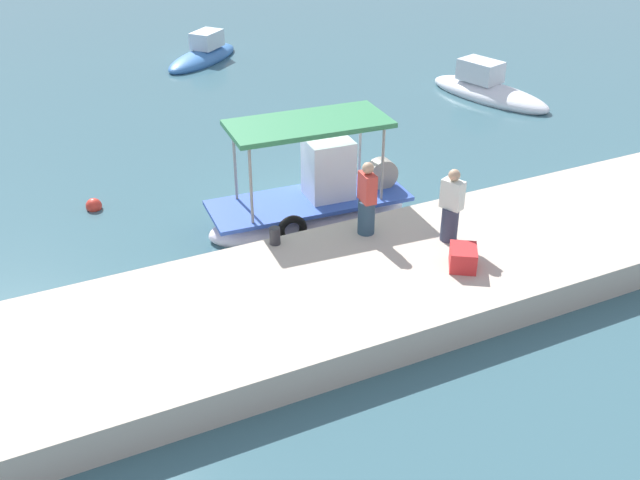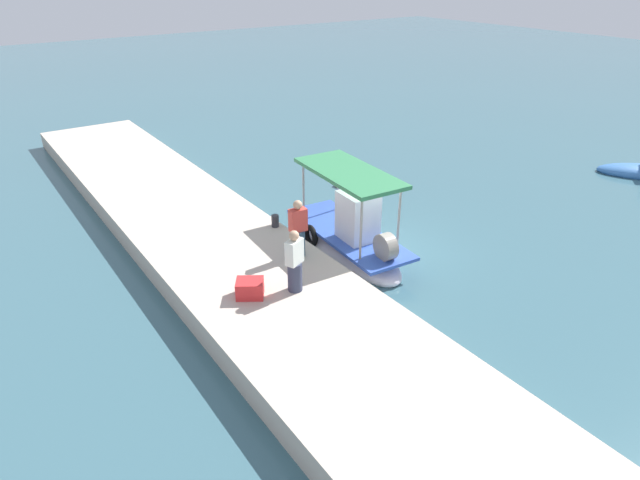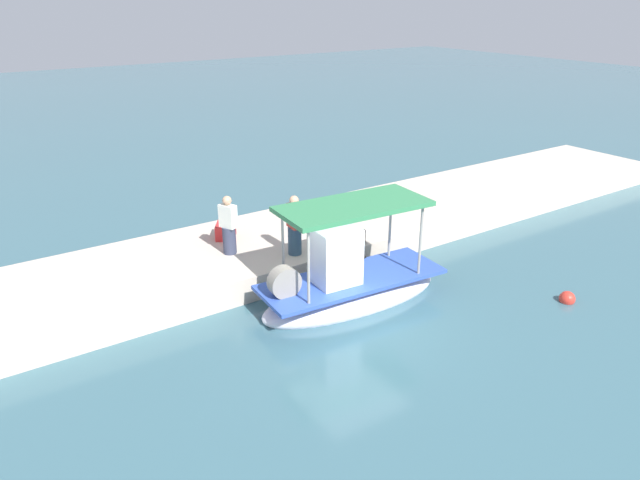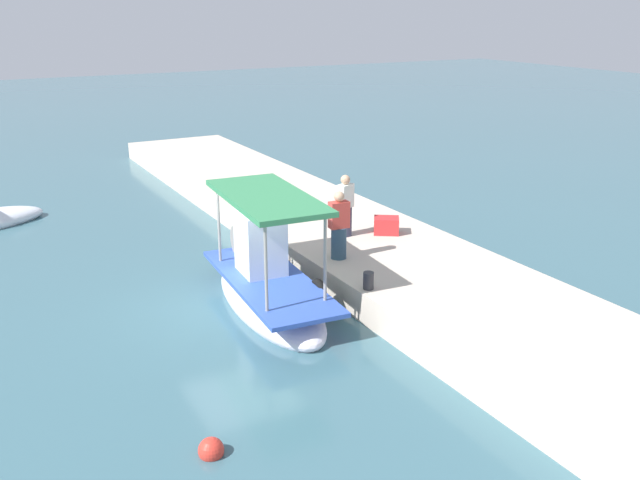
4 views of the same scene
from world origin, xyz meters
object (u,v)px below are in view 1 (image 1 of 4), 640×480
(main_fishing_boat, at_px, (313,205))
(cargo_crate, at_px, (463,258))
(moored_boat_mid, at_px, (203,56))
(moored_boat_near, at_px, (488,91))
(marker_buoy, at_px, (94,206))
(fisherman_by_crate, at_px, (451,209))
(fisherman_near_bollard, at_px, (367,202))
(mooring_bollard, at_px, (275,236))

(main_fishing_boat, bearing_deg, cargo_crate, -71.53)
(main_fishing_boat, distance_m, cargo_crate, 4.54)
(main_fishing_boat, distance_m, moored_boat_mid, 15.26)
(moored_boat_near, distance_m, moored_boat_mid, 12.07)
(moored_boat_mid, bearing_deg, marker_buoy, -119.94)
(fisherman_by_crate, xyz_separation_m, marker_buoy, (-6.66, 6.42, -1.41))
(fisherman_near_bollard, height_order, fisherman_by_crate, fisherman_near_bollard)
(moored_boat_near, bearing_deg, fisherman_near_bollard, -139.82)
(fisherman_by_crate, relative_size, cargo_crate, 2.49)
(fisherman_near_bollard, bearing_deg, moored_boat_near, 40.18)
(fisherman_near_bollard, relative_size, moored_boat_mid, 0.39)
(mooring_bollard, xyz_separation_m, cargo_crate, (3.15, -2.61, 0.03))
(fisherman_near_bollard, bearing_deg, marker_buoy, 133.97)
(fisherman_by_crate, bearing_deg, main_fishing_boat, 119.94)
(moored_boat_near, bearing_deg, marker_buoy, -169.37)
(moored_boat_near, bearing_deg, main_fishing_boat, -148.87)
(main_fishing_boat, xyz_separation_m, cargo_crate, (1.43, -4.29, 0.42))
(cargo_crate, bearing_deg, moored_boat_mid, 88.25)
(fisherman_near_bollard, bearing_deg, fisherman_by_crate, -35.62)
(main_fishing_boat, distance_m, marker_buoy, 5.82)
(cargo_crate, height_order, moored_boat_mid, cargo_crate)
(main_fishing_boat, bearing_deg, fisherman_near_bollard, -81.07)
(mooring_bollard, bearing_deg, fisherman_by_crate, -23.01)
(fisherman_near_bollard, xyz_separation_m, mooring_bollard, (-2.05, 0.43, -0.59))
(main_fishing_boat, height_order, moored_boat_mid, main_fishing_boat)
(cargo_crate, distance_m, marker_buoy, 9.82)
(fisherman_near_bollard, relative_size, mooring_bollard, 4.37)
(marker_buoy, bearing_deg, mooring_bollard, -57.72)
(cargo_crate, xyz_separation_m, moored_boat_near, (8.51, 10.29, -0.69))
(main_fishing_boat, bearing_deg, mooring_bollard, -135.70)
(cargo_crate, bearing_deg, marker_buoy, 129.74)
(cargo_crate, bearing_deg, fisherman_near_bollard, 116.81)
(cargo_crate, bearing_deg, main_fishing_boat, 108.47)
(fisherman_near_bollard, distance_m, cargo_crate, 2.50)
(fisherman_by_crate, height_order, moored_boat_near, fisherman_by_crate)
(cargo_crate, distance_m, moored_boat_mid, 19.43)
(fisherman_by_crate, relative_size, moored_boat_mid, 0.39)
(fisherman_near_bollard, relative_size, moored_boat_near, 0.33)
(marker_buoy, height_order, moored_boat_near, moored_boat_near)
(main_fishing_boat, relative_size, fisherman_near_bollard, 3.06)
(mooring_bollard, height_order, moored_boat_mid, moored_boat_mid)
(fisherman_near_bollard, relative_size, cargo_crate, 2.53)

